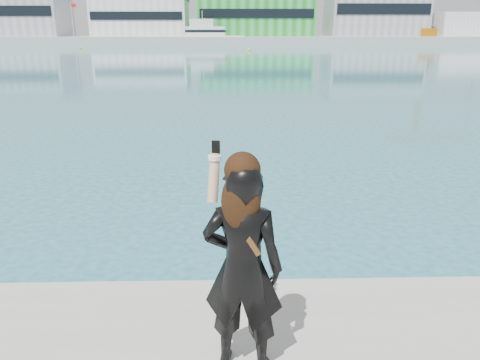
# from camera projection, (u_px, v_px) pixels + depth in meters

# --- Properties ---
(far_quay) EXTENTS (320.00, 40.00, 2.00)m
(far_quay) POSITION_uv_depth(u_px,v_px,m) (225.00, 40.00, 127.50)
(far_quay) COLOR #9E9E99
(far_quay) RESTS_ON ground
(warehouse_grey_left) EXTENTS (26.52, 16.36, 11.50)m
(warehouse_grey_left) POSITION_uv_depth(u_px,v_px,m) (15.00, 13.00, 122.12)
(warehouse_grey_left) COLOR gray
(warehouse_grey_left) RESTS_ON far_quay
(warehouse_white) EXTENTS (24.48, 15.35, 9.50)m
(warehouse_white) POSITION_uv_depth(u_px,v_px,m) (142.00, 17.00, 123.27)
(warehouse_white) COLOR silver
(warehouse_white) RESTS_ON far_quay
(warehouse_green) EXTENTS (30.60, 16.36, 10.50)m
(warehouse_green) POSITION_uv_depth(u_px,v_px,m) (255.00, 16.00, 123.89)
(warehouse_green) COLOR #238D25
(warehouse_green) RESTS_ON far_quay
(warehouse_grey_right) EXTENTS (25.50, 15.35, 12.50)m
(warehouse_grey_right) POSITION_uv_depth(u_px,v_px,m) (375.00, 12.00, 124.41)
(warehouse_grey_right) COLOR gray
(warehouse_grey_right) RESTS_ON far_quay
(ancillary_shed) EXTENTS (12.00, 10.00, 6.00)m
(ancillary_shed) POSITION_uv_depth(u_px,v_px,m) (458.00, 24.00, 124.08)
(ancillary_shed) COLOR silver
(ancillary_shed) RESTS_ON far_quay
(flagpole_left) EXTENTS (1.28, 0.16, 8.00)m
(flagpole_left) POSITION_uv_depth(u_px,v_px,m) (73.00, 18.00, 116.28)
(flagpole_left) COLOR silver
(flagpole_left) RESTS_ON far_quay
(flagpole_right) EXTENTS (1.28, 0.16, 8.00)m
(flagpole_right) POSITION_uv_depth(u_px,v_px,m) (312.00, 18.00, 117.82)
(flagpole_right) COLOR silver
(flagpole_right) RESTS_ON far_quay
(motor_yacht) EXTENTS (17.51, 6.69, 7.97)m
(motor_yacht) POSITION_uv_depth(u_px,v_px,m) (208.00, 36.00, 113.01)
(motor_yacht) COLOR silver
(motor_yacht) RESTS_ON ground
(buoy_near) EXTENTS (0.50, 0.50, 0.50)m
(buoy_near) POSITION_uv_depth(u_px,v_px,m) (249.00, 51.00, 81.11)
(buoy_near) COLOR yellow
(buoy_near) RESTS_ON ground
(buoy_far) EXTENTS (0.50, 0.50, 0.50)m
(buoy_far) POSITION_uv_depth(u_px,v_px,m) (81.00, 49.00, 88.57)
(buoy_far) COLOR yellow
(buoy_far) RESTS_ON ground
(woman) EXTENTS (0.63, 0.48, 1.66)m
(woman) POSITION_uv_depth(u_px,v_px,m) (242.00, 263.00, 3.25)
(woman) COLOR black
(woman) RESTS_ON near_quay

